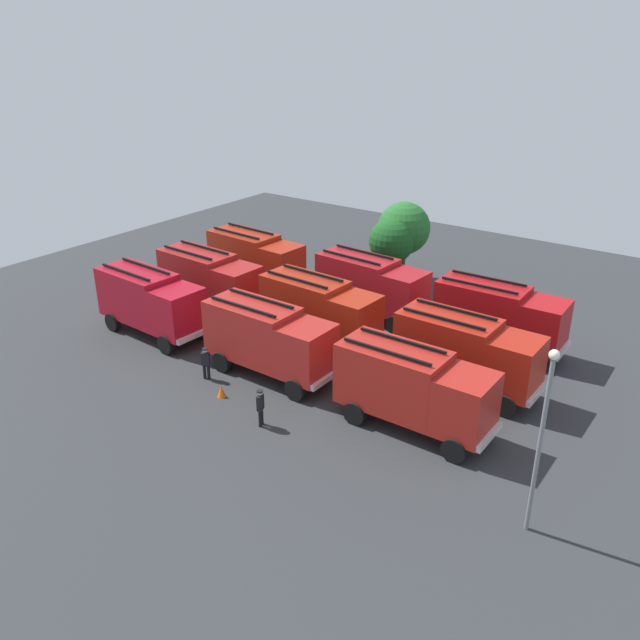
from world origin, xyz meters
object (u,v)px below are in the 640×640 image
object	(u,v)px
fire_truck_3	(209,278)
traffic_cone_2	(327,281)
fire_truck_5	(467,350)
traffic_cone_1	(162,315)
traffic_cone_0	(221,391)
firefighter_2	(260,406)
fire_truck_1	(269,337)
lamppost	(542,431)
fire_truck_6	(255,257)
firefighter_0	(269,298)
fire_truck_2	(414,386)
tree_1	(404,228)
fire_truck_4	(319,308)
fire_truck_0	(150,300)
fire_truck_7	(371,284)
fire_truck_8	(499,314)
firefighter_1	(206,362)

from	to	relation	value
fire_truck_3	traffic_cone_2	world-z (taller)	fire_truck_3
fire_truck_5	traffic_cone_1	distance (m)	19.12
traffic_cone_0	firefighter_2	bearing A→B (deg)	-13.82
fire_truck_1	lamppost	size ratio (longest dim) A/B	1.00
fire_truck_3	fire_truck_6	bearing A→B (deg)	97.35
traffic_cone_1	firefighter_0	bearing A→B (deg)	44.36
fire_truck_2	tree_1	world-z (taller)	tree_1
fire_truck_4	firefighter_2	size ratio (longest dim) A/B	4.02
fire_truck_0	tree_1	world-z (taller)	tree_1
fire_truck_5	fire_truck_7	bearing A→B (deg)	150.07
traffic_cone_0	traffic_cone_2	world-z (taller)	traffic_cone_2
lamppost	fire_truck_2	bearing A→B (deg)	152.85
fire_truck_3	firefighter_0	world-z (taller)	fire_truck_3
fire_truck_4	firefighter_0	distance (m)	5.51
fire_truck_8	traffic_cone_1	distance (m)	20.18
fire_truck_0	fire_truck_8	xyz separation A→B (m)	(17.14, 9.89, 0.00)
fire_truck_2	lamppost	bearing A→B (deg)	-27.20
fire_truck_7	traffic_cone_0	size ratio (longest dim) A/B	12.23
fire_truck_1	traffic_cone_2	distance (m)	13.33
fire_truck_0	fire_truck_7	distance (m)	13.22
fire_truck_2	fire_truck_7	distance (m)	12.65
fire_truck_2	tree_1	size ratio (longest dim) A/B	1.27
fire_truck_2	traffic_cone_2	bearing A→B (deg)	137.31
traffic_cone_0	fire_truck_4	bearing A→B (deg)	87.62
tree_1	fire_truck_2	bearing A→B (deg)	-59.32
fire_truck_3	firefighter_1	world-z (taller)	fire_truck_3
fire_truck_6	firefighter_2	bearing A→B (deg)	-45.28
fire_truck_1	tree_1	distance (m)	16.49
fire_truck_4	fire_truck_7	world-z (taller)	same
fire_truck_5	traffic_cone_1	world-z (taller)	fire_truck_5
fire_truck_5	lamppost	bearing A→B (deg)	-52.07
fire_truck_0	traffic_cone_2	world-z (taller)	fire_truck_0
fire_truck_6	traffic_cone_0	distance (m)	15.18
firefighter_0	fire_truck_5	bearing A→B (deg)	-107.97
fire_truck_2	tree_1	bearing A→B (deg)	120.63
fire_truck_0	firefighter_0	distance (m)	7.46
fire_truck_4	firefighter_2	xyz separation A→B (m)	(2.90, -8.51, -1.12)
fire_truck_6	traffic_cone_2	size ratio (longest dim) A/B	10.09
traffic_cone_2	fire_truck_1	bearing A→B (deg)	-67.71
fire_truck_0	fire_truck_6	size ratio (longest dim) A/B	1.00
fire_truck_3	fire_truck_5	world-z (taller)	same
fire_truck_6	firefighter_0	xyz separation A→B (m)	(3.74, -3.01, -1.18)
fire_truck_3	traffic_cone_1	size ratio (longest dim) A/B	12.91
tree_1	traffic_cone_0	xyz separation A→B (m)	(0.92, -19.45, -3.52)
fire_truck_6	traffic_cone_0	size ratio (longest dim) A/B	12.19
fire_truck_0	fire_truck_3	size ratio (longest dim) A/B	1.00
fire_truck_7	tree_1	world-z (taller)	tree_1
firefighter_0	firefighter_2	size ratio (longest dim) A/B	0.95
fire_truck_3	fire_truck_4	bearing A→B (deg)	3.43
fire_truck_7	traffic_cone_2	size ratio (longest dim) A/B	10.13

